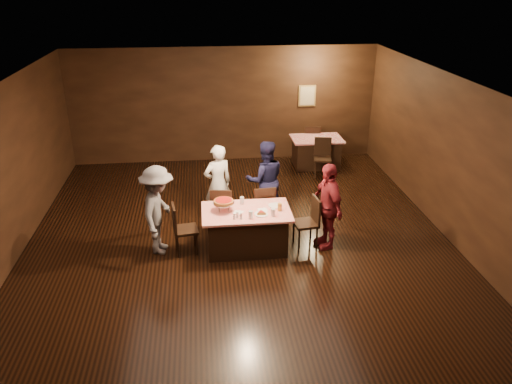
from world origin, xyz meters
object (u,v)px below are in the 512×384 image
back_table (316,152)px  chair_end_right (306,222)px  glass_front_left (251,215)px  chair_back_far (311,142)px  glass_back (242,201)px  chair_far_left (222,209)px  plate_empty (275,205)px  chair_far_right (263,207)px  diner_white_jacket (218,184)px  main_table (246,230)px  diner_grey_knit (158,210)px  pizza_stand (224,202)px  glass_front_right (273,212)px  diner_red_shirt (327,206)px  glass_amber (280,207)px  chair_back_near (323,158)px  chair_end_left (186,229)px  diner_navy_hoodie (265,180)px

back_table → chair_end_right: 4.21m
glass_front_left → back_table: bearing=63.5°
chair_back_far → glass_back: bearing=69.6°
chair_far_left → plate_empty: 1.16m
back_table → plate_empty: 4.27m
chair_far_right → diner_white_jacket: (-0.86, 0.47, 0.34)m
main_table → chair_end_right: (1.10, 0.00, 0.09)m
chair_far_right → glass_front_left: 1.17m
diner_grey_knit → diner_white_jacket: bearing=-34.3°
pizza_stand → glass_back: 0.44m
glass_front_right → glass_back: bearing=132.3°
diner_red_shirt → pizza_stand: bearing=-105.9°
diner_white_jacket → pizza_stand: size_ratio=4.28×
plate_empty → glass_back: bearing=166.0°
glass_front_right → glass_amber: size_ratio=1.00×
chair_back_near → chair_back_far: 1.30m
chair_far_left → plate_empty: bearing=156.5°
chair_back_near → diner_white_jacket: 3.45m
chair_far_left → chair_end_right: same height
diner_red_shirt → glass_back: diner_red_shirt is taller
chair_far_left → diner_grey_knit: 1.38m
chair_far_right → chair_end_left: size_ratio=1.00×
chair_end_left → glass_front_left: 1.24m
chair_far_left → glass_back: (0.35, -0.45, 0.37)m
chair_far_right → diner_grey_knit: size_ratio=0.57×
glass_front_right → diner_white_jacket: bearing=121.7°
chair_far_left → diner_navy_hoodie: (0.91, 0.51, 0.36)m
plate_empty → glass_front_left: size_ratio=1.79×
glass_amber → chair_far_left: bearing=141.3°
diner_navy_hoodie → glass_amber: 1.31m
diner_navy_hoodie → glass_back: bearing=55.8°
chair_far_left → diner_red_shirt: bearing=165.5°
main_table → diner_red_shirt: diner_red_shirt is taller
glass_amber → diner_red_shirt: bearing=-0.5°
chair_back_far → glass_back: 4.93m
plate_empty → chair_back_far: bearing=69.6°
chair_end_left → chair_end_right: 2.20m
chair_end_left → diner_grey_knit: bearing=71.3°
chair_far_left → pizza_stand: pizza_stand is taller
main_table → diner_white_jacket: (-0.46, 1.22, 0.43)m
diner_navy_hoodie → diner_grey_knit: 2.38m
main_table → chair_end_left: bearing=180.0°
chair_end_left → plate_empty: bearing=-92.7°
back_table → diner_grey_knit: (-3.79, -3.97, 0.44)m
diner_white_jacket → back_table: bearing=-155.4°
chair_end_left → diner_red_shirt: bearing=-99.2°
diner_grey_knit → back_table: bearing=-33.4°
back_table → diner_red_shirt: size_ratio=0.79×
chair_back_near → plate_empty: 3.63m
diner_red_shirt → glass_front_right: diner_red_shirt is taller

